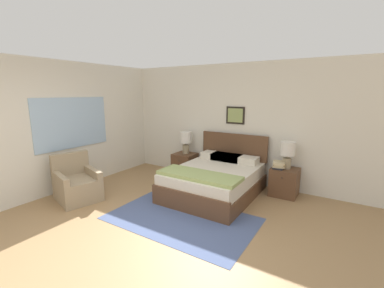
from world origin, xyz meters
The scene contains 14 objects.
ground_plane centered at (0.00, 0.00, 0.00)m, with size 16.00×16.00×0.00m, color #99754C.
wall_back centered at (0.00, 3.32, 1.30)m, with size 7.57×0.09×2.60m.
wall_left centered at (-2.62, 1.63, 1.30)m, with size 0.08×5.69×2.60m.
area_rug_main centered at (0.14, 1.13, 0.00)m, with size 2.31×1.42×0.01m.
bed centered at (0.13, 2.32, 0.31)m, with size 1.51×1.91×1.10m.
armchair centered at (-1.97, 0.74, 0.28)m, with size 0.95×0.87×0.85m.
nightstand_near_window centered at (-1.04, 3.00, 0.27)m, with size 0.50×0.50×0.54m.
nightstand_by_door centered at (1.29, 3.00, 0.27)m, with size 0.50×0.50×0.54m.
table_lamp_near_window centered at (-1.02, 3.02, 0.88)m, with size 0.27×0.27×0.53m.
table_lamp_by_door centered at (1.31, 3.02, 0.88)m, with size 0.27×0.27×0.53m.
book_thick_bottom centered at (1.18, 2.95, 0.56)m, with size 0.20×0.26×0.03m.
book_hardcover_middle centered at (1.18, 2.95, 0.59)m, with size 0.26×0.27×0.04m.
book_novel_upper centered at (1.18, 2.95, 0.63)m, with size 0.21×0.30×0.03m.
book_slim_near_top centered at (1.18, 2.95, 0.65)m, with size 0.27×0.31×0.03m.
Camera 1 is at (2.29, -1.98, 1.98)m, focal length 24.00 mm.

